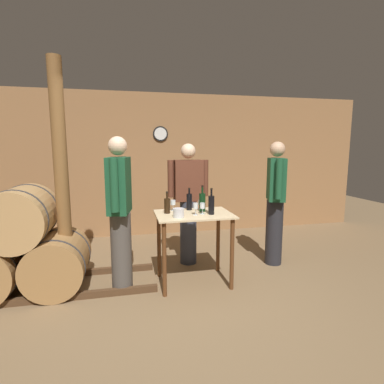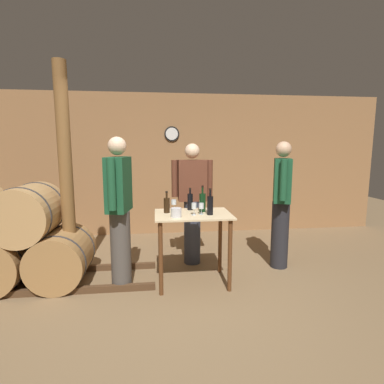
# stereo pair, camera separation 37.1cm
# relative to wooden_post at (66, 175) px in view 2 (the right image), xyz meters

# --- Properties ---
(ground_plane) EXTENTS (14.00, 14.00, 0.00)m
(ground_plane) POSITION_rel_wooden_post_xyz_m (1.38, -0.99, -1.35)
(ground_plane) COLOR brown
(back_wall) EXTENTS (8.40, 0.08, 2.70)m
(back_wall) POSITION_rel_wooden_post_xyz_m (1.38, 2.03, 0.00)
(back_wall) COLOR #996B42
(back_wall) RESTS_ON ground_plane
(barrel_rack) EXTENTS (3.70, 0.81, 1.26)m
(barrel_rack) POSITION_rel_wooden_post_xyz_m (-0.79, -0.06, -0.79)
(barrel_rack) COLOR #4C331E
(barrel_rack) RESTS_ON ground_plane
(tasting_table) EXTENTS (0.93, 0.67, 0.89)m
(tasting_table) POSITION_rel_wooden_post_xyz_m (1.53, -0.26, -0.65)
(tasting_table) COLOR beige
(tasting_table) RESTS_ON ground_plane
(wooden_post) EXTENTS (0.16, 0.16, 2.70)m
(wooden_post) POSITION_rel_wooden_post_xyz_m (0.00, 0.00, 0.00)
(wooden_post) COLOR brown
(wooden_post) RESTS_ON ground_plane
(wine_bottle_far_left) EXTENTS (0.07, 0.07, 0.27)m
(wine_bottle_far_left) POSITION_rel_wooden_post_xyz_m (1.22, -0.18, -0.36)
(wine_bottle_far_left) COLOR black
(wine_bottle_far_left) RESTS_ON tasting_table
(wine_bottle_left) EXTENTS (0.07, 0.07, 0.29)m
(wine_bottle_left) POSITION_rel_wooden_post_xyz_m (1.52, -0.04, -0.35)
(wine_bottle_left) COLOR black
(wine_bottle_left) RESTS_ON tasting_table
(wine_bottle_center) EXTENTS (0.08, 0.08, 0.33)m
(wine_bottle_center) POSITION_rel_wooden_post_xyz_m (1.67, -0.17, -0.34)
(wine_bottle_center) COLOR black
(wine_bottle_center) RESTS_ON tasting_table
(wine_bottle_right) EXTENTS (0.07, 0.07, 0.32)m
(wine_bottle_right) POSITION_rel_wooden_post_xyz_m (1.73, -0.35, -0.34)
(wine_bottle_right) COLOR black
(wine_bottle_right) RESTS_ON tasting_table
(wine_glass_near_left) EXTENTS (0.06, 0.06, 0.14)m
(wine_glass_near_left) POSITION_rel_wooden_post_xyz_m (1.31, -0.04, -0.36)
(wine_glass_near_left) COLOR silver
(wine_glass_near_left) RESTS_ON tasting_table
(wine_glass_near_center) EXTENTS (0.06, 0.06, 0.15)m
(wine_glass_near_center) POSITION_rel_wooden_post_xyz_m (1.54, -0.35, -0.35)
(wine_glass_near_center) COLOR silver
(wine_glass_near_center) RESTS_ON tasting_table
(wine_glass_near_right) EXTENTS (0.06, 0.06, 0.14)m
(wine_glass_near_right) POSITION_rel_wooden_post_xyz_m (1.63, -0.32, -0.36)
(wine_glass_near_right) COLOR silver
(wine_glass_near_right) RESTS_ON tasting_table
(wine_glass_far_side) EXTENTS (0.07, 0.07, 0.12)m
(wine_glass_far_side) POSITION_rel_wooden_post_xyz_m (1.67, -0.06, -0.37)
(wine_glass_far_side) COLOR silver
(wine_glass_far_side) RESTS_ON tasting_table
(ice_bucket) EXTENTS (0.13, 0.13, 0.10)m
(ice_bucket) POSITION_rel_wooden_post_xyz_m (1.32, -0.42, -0.41)
(ice_bucket) COLOR silver
(ice_bucket) RESTS_ON tasting_table
(person_host) EXTENTS (0.59, 0.24, 1.74)m
(person_host) POSITION_rel_wooden_post_xyz_m (1.60, 0.40, -0.42)
(person_host) COLOR #333847
(person_host) RESTS_ON ground_plane
(person_visitor_with_scarf) EXTENTS (0.29, 0.58, 1.81)m
(person_visitor_with_scarf) POSITION_rel_wooden_post_xyz_m (0.66, -0.28, -0.39)
(person_visitor_with_scarf) COLOR #4C4742
(person_visitor_with_scarf) RESTS_ON ground_plane
(person_visitor_bearded) EXTENTS (0.34, 0.56, 1.77)m
(person_visitor_bearded) POSITION_rel_wooden_post_xyz_m (2.81, 0.11, -0.41)
(person_visitor_bearded) COLOR #232328
(person_visitor_bearded) RESTS_ON ground_plane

